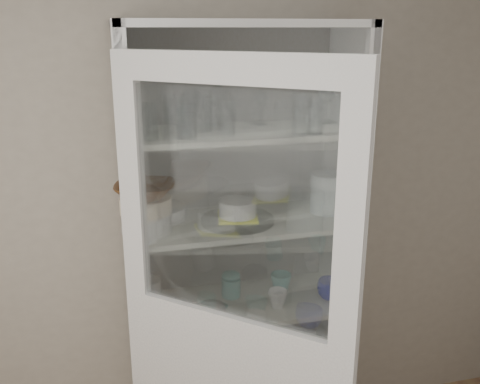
{
  "coord_description": "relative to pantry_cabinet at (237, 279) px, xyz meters",
  "views": [
    {
      "loc": [
        -0.34,
        -0.88,
        2.07
      ],
      "look_at": [
        0.2,
        1.27,
        1.39
      ],
      "focal_mm": 40.0,
      "sensor_mm": 36.0,
      "label": 1
    }
  ],
  "objects": [
    {
      "name": "mug_white",
      "position": [
        0.15,
        -0.16,
        -0.04
      ],
      "size": [
        0.11,
        0.11,
        0.08
      ],
      "primitive_type": "imported",
      "rotation": [
        0.0,
        0.0,
        -0.28
      ],
      "color": "white",
      "rests_on": "shelf_mugs"
    },
    {
      "name": "tumbler_7",
      "position": [
        -0.41,
        -0.09,
        0.79
      ],
      "size": [
        0.08,
        0.08,
        0.13
      ],
      "primitive_type": "cylinder",
      "rotation": [
        0.0,
        0.0,
        0.29
      ],
      "color": "silver",
      "rests_on": "shelf_glass"
    },
    {
      "name": "cream_bowl",
      "position": [
        -0.41,
        -0.12,
        0.44
      ],
      "size": [
        0.24,
        0.24,
        0.07
      ],
      "primitive_type": "cylinder",
      "rotation": [
        0.0,
        0.0,
        0.14
      ],
      "color": "#F5E3C9",
      "rests_on": "plate_stack_front"
    },
    {
      "name": "terracotta_bowl",
      "position": [
        -0.41,
        -0.12,
        0.5
      ],
      "size": [
        0.29,
        0.29,
        0.06
      ],
      "primitive_type": "imported",
      "rotation": [
        0.0,
        0.0,
        -0.22
      ],
      "color": "#542D13",
      "rests_on": "cream_bowl"
    },
    {
      "name": "tumbler_6",
      "position": [
        0.26,
        -0.23,
        0.79
      ],
      "size": [
        0.07,
        0.07,
        0.14
      ],
      "primitive_type": "cylinder",
      "rotation": [
        0.0,
        0.0,
        0.05
      ],
      "color": "silver",
      "rests_on": "shelf_glass"
    },
    {
      "name": "goblet_1",
      "position": [
        -0.07,
        0.05,
        0.82
      ],
      "size": [
        0.08,
        0.08,
        0.19
      ],
      "primitive_type": null,
      "color": "silver",
      "rests_on": "shelf_glass"
    },
    {
      "name": "teal_jar",
      "position": [
        -0.03,
        -0.01,
        -0.03
      ],
      "size": [
        0.09,
        0.09,
        0.11
      ],
      "color": "#1E7680",
      "rests_on": "shelf_mugs"
    },
    {
      "name": "mug_teal",
      "position": [
        0.21,
        -0.03,
        -0.03
      ],
      "size": [
        0.13,
        0.13,
        0.09
      ],
      "primitive_type": "imported",
      "rotation": [
        0.0,
        0.0,
        -0.41
      ],
      "color": "#1E7680",
      "rests_on": "shelf_mugs"
    },
    {
      "name": "glass_platter",
      "position": [
        -0.02,
        -0.1,
        0.33
      ],
      "size": [
        0.33,
        0.33,
        0.02
      ],
      "primitive_type": "cylinder",
      "rotation": [
        0.0,
        0.0,
        -0.03
      ],
      "color": "silver",
      "rests_on": "shelf_plates"
    },
    {
      "name": "plate_stack_back",
      "position": [
        -0.34,
        0.03,
        0.35
      ],
      "size": [
        0.23,
        0.23,
        0.06
      ],
      "primitive_type": "cylinder",
      "color": "white",
      "rests_on": "shelf_plates"
    },
    {
      "name": "plate_stack_front",
      "position": [
        -0.41,
        -0.12,
        0.36
      ],
      "size": [
        0.2,
        0.2,
        0.08
      ],
      "primitive_type": "cylinder",
      "color": "white",
      "rests_on": "shelf_plates"
    },
    {
      "name": "tumbler_1",
      "position": [
        -0.24,
        -0.21,
        0.79
      ],
      "size": [
        0.08,
        0.08,
        0.13
      ],
      "primitive_type": "cylinder",
      "rotation": [
        0.0,
        0.0,
        0.19
      ],
      "color": "silver",
      "rests_on": "shelf_glass"
    },
    {
      "name": "white_ramekin",
      "position": [
        -0.02,
        -0.1,
        0.39
      ],
      "size": [
        0.21,
        0.21,
        0.07
      ],
      "primitive_type": "cylinder",
      "rotation": [
        0.0,
        0.0,
        -0.41
      ],
      "color": "white",
      "rests_on": "yellow_trivet"
    },
    {
      "name": "cupboard_door",
      "position": [
        -0.16,
        -0.59,
        -0.07
      ],
      "size": [
        0.7,
        0.63,
        2.0
      ],
      "rotation": [
        0.0,
        0.0,
        -0.73
      ],
      "color": "silver",
      "rests_on": "floor"
    },
    {
      "name": "goblet_0",
      "position": [
        -0.19,
        0.01,
        0.81
      ],
      "size": [
        0.08,
        0.08,
        0.19
      ],
      "primitive_type": null,
      "color": "silver",
      "rests_on": "shelf_glass"
    },
    {
      "name": "cream_dish",
      "position": [
        -0.14,
        -0.11,
        -0.44
      ],
      "size": [
        0.31,
        0.31,
        0.08
      ],
      "primitive_type": "imported",
      "rotation": [
        0.0,
        0.0,
        -0.32
      ],
      "color": "#F5E3C9",
      "rests_on": "shelf_bot"
    },
    {
      "name": "tumbler_0",
      "position": [
        -0.39,
        -0.19,
        0.79
      ],
      "size": [
        0.09,
        0.09,
        0.14
      ],
      "primitive_type": "cylinder",
      "rotation": [
        0.0,
        0.0,
        0.35
      ],
      "color": "silver",
      "rests_on": "shelf_glass"
    },
    {
      "name": "wall_back",
      "position": [
        -0.2,
        0.16,
        0.36
      ],
      "size": [
        3.6,
        0.02,
        2.6
      ],
      "primitive_type": "cube",
      "color": "#A19688",
      "rests_on": "ground"
    },
    {
      "name": "tumbler_4",
      "position": [
        0.28,
        -0.21,
        0.79
      ],
      "size": [
        0.09,
        0.09,
        0.13
      ],
      "primitive_type": "cylinder",
      "rotation": [
        0.0,
        0.0,
        -0.36
      ],
      "color": "silver",
      "rests_on": "shelf_glass"
    },
    {
      "name": "measuring_cups",
      "position": [
        -0.15,
        -0.15,
        -0.06
      ],
      "size": [
        0.11,
        0.11,
        0.04
      ],
      "primitive_type": "cylinder",
      "color": "#BDBDBD",
      "rests_on": "shelf_mugs"
    },
    {
      "name": "tin_box",
      "position": [
        0.09,
        -0.09,
        -0.45
      ],
      "size": [
        0.23,
        0.19,
        0.06
      ],
      "primitive_type": "cube",
      "rotation": [
        0.0,
        0.0,
        0.31
      ],
      "color": "#B3B3B3",
      "rests_on": "shelf_bot"
    },
    {
      "name": "pantry_cabinet",
      "position": [
        0.0,
        0.0,
        0.0
      ],
      "size": [
        1.0,
        0.45,
        2.1
      ],
      "color": "silver",
      "rests_on": "floor"
    },
    {
      "name": "tumbler_2",
      "position": [
        -0.25,
        -0.19,
        0.78
      ],
      "size": [
        0.08,
        0.08,
        0.13
      ],
      "primitive_type": "cylinder",
      "rotation": [
        0.0,
        0.0,
        0.37
      ],
      "color": "silver",
      "rests_on": "shelf_glass"
    },
    {
      "name": "grey_bowl_stack",
      "position": [
        0.41,
        -0.06,
        0.41
      ],
      "size": [
        0.15,
        0.15,
        0.18
      ],
      "primitive_type": "cylinder",
      "color": "silver",
      "rests_on": "shelf_plates"
    },
    {
      "name": "white_canister",
      "position": [
        -0.41,
        -0.01,
        -0.01
      ],
      "size": [
        0.13,
        0.13,
        0.13
      ],
      "primitive_type": "cylinder",
      "rotation": [
        0.0,
        0.0,
        0.24
      ],
      "color": "white",
      "rests_on": "shelf_mugs"
    },
    {
      "name": "goblet_2",
      "position": [
        0.12,
        0.04,
        0.8
      ],
      "size": [
        0.07,
        0.07,
        0.16
      ],
      "primitive_type": null,
      "color": "silver",
      "rests_on": "shelf_glass"
    },
    {
      "name": "tumbler_3",
      "position": [
        -0.08,
        -0.18,
        0.79
      ],
      "size": [
        0.09,
        0.09,
        0.13
      ],
      "primitive_type": "cylinder",
      "rotation": [
        0.0,
        0.0,
        0.32
      ],
      "color": "silver",
      "rests_on": "shelf_glass"
    },
    {
      "name": "tumbler_5",
      "position": [
        0.22,
        -0.22,
        0.8
      ],
      "size": [
        0.09,
        0.09,
        0.16
      ],
      "primitive_type": "cylinder",
      "rotation": [
        0.0,
        0.0,
        -0.21
      ],
      "color": "silver",
      "rests_on": "shelf_glass"
    },
    {
      "name": "goblet_3",
      "position": [
        0.41,
        0.01,
        0.81
      ],
      "size": [
        0.08,
        0.08,
        0.18
      ],
      "primitive_type": null,
      "color": "silver",
      "rests_on": "shelf_glass"
    },
    {
      "name": "tumbler_8",
      "position": [
        -0.21,
        -0.04,
        0.79
      ],
      "size": [
        0.09,
        0.09,
        0.14
      ],
      "primitive_type": "cylinder",
      "rotation": [
        0.0,
        0.0,
        -0.26
      ],
      "color": "silver",
      "rests_on": "shelf_glass"
    },
    {
      "name": "yellow_trivet",
      "position": [
        -0.02,
        -0.1,
        0.34
      ],
      "size": [
        0.2,
        0.2,
        0.01
      ],
      "primitive_type": "cube",
      "rotation": [
        0.0,
        0.0,
        -0.18
      ],
      "color": "yellow",
      "rests_on": "glass_platter"
    },
    {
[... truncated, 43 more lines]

